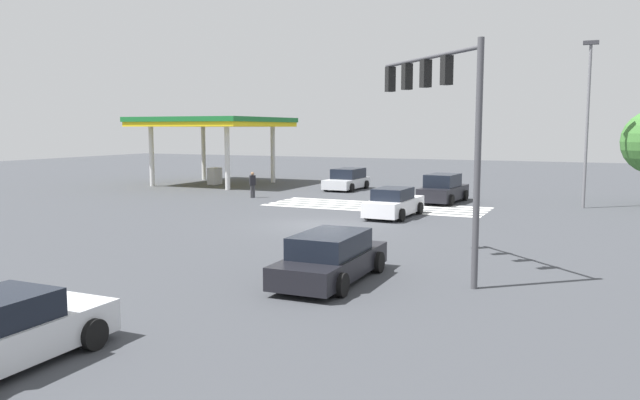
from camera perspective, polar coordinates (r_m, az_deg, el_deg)
The scene contains 11 objects.
ground_plane at distance 28.43m, azimuth -0.00°, elevation -2.32°, with size 124.52×124.52×0.00m, color #3D3F44.
crosswalk_markings at distance 35.38m, azimuth 5.07°, elevation -0.58°, with size 12.48×4.40×0.01m.
traffic_signal_mast at distance 19.04m, azimuth 10.81°, elevation 8.62°, with size 4.02×4.02×6.78m.
car_0 at distance 31.27m, azimuth 6.76°, elevation -0.30°, with size 2.10×4.63×1.46m.
car_1 at distance 37.80m, azimuth 11.20°, elevation 0.97°, with size 2.32×4.77×1.70m.
car_2 at distance 13.12m, azimuth -27.00°, elevation -10.78°, with size 1.97×4.23×1.38m.
car_3 at distance 44.91m, azimuth 2.50°, elevation 1.88°, with size 2.22×4.58×1.52m.
car_4 at distance 18.03m, azimuth 1.01°, elevation -5.31°, with size 2.10×4.91×1.42m.
gas_station_canopy at distance 49.75m, azimuth -9.69°, elevation 6.87°, with size 9.86×9.86×5.24m.
pedestrian at distance 39.81m, azimuth -6.18°, elevation 1.52°, with size 0.41×0.41×1.64m.
street_light_pole_a at distance 37.24m, azimuth 23.29°, elevation 7.52°, with size 0.80×0.36×9.08m.
Camera 1 is at (-11.61, 25.58, 4.39)m, focal length 35.00 mm.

